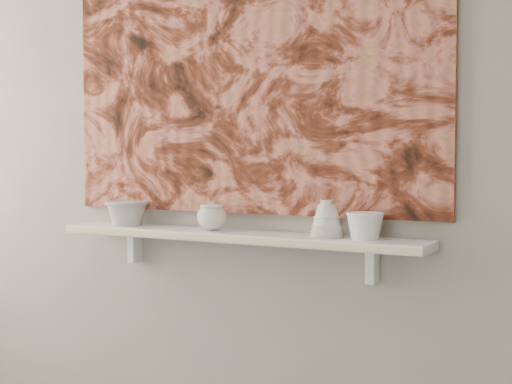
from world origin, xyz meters
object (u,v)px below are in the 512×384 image
Objects in this scene: painting at (245,60)px; bowl_white at (365,226)px; cup_cream at (212,217)px; bell_vessel at (327,218)px; bowl_grey at (127,213)px; shelf at (233,236)px.

painting is 0.75m from bowl_white.
cup_cream is at bearing 180.00° from bowl_white.
painting is at bearing 167.24° from bell_vessel.
bell_vessel is 0.13m from bowl_white.
painting reaches higher than bowl_white.
cup_cream is (0.39, 0.00, -0.00)m from bowl_grey.
bowl_grey reaches higher than bowl_white.
painting reaches higher than bowl_grey.
shelf is at bearing 0.00° from cup_cream.
painting reaches higher than bell_vessel.
cup_cream is 0.85× the size of bell_vessel.
bowl_grey is at bearing 180.00° from bell_vessel.
shelf is 0.48m from bowl_grey.
painting reaches higher than cup_cream.
cup_cream is 0.58m from bowl_white.
bowl_grey reaches higher than cup_cream.
bowl_grey is (-0.48, -0.08, -0.56)m from painting.
cup_cream is at bearing 180.00° from shelf.
bowl_grey is 1.36× the size of bell_vessel.
shelf is 0.36m from bell_vessel.
bowl_white is at bearing -9.37° from painting.
painting is 0.66m from bell_vessel.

